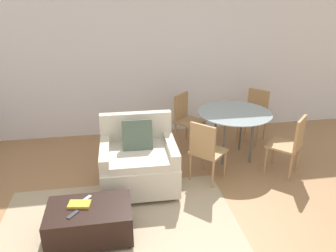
% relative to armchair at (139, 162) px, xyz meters
% --- Properties ---
extents(wall_back, '(12.00, 0.06, 2.75)m').
position_rel_armchair_xyz_m(wall_back, '(0.38, 1.88, 1.01)').
color(wall_back, white).
rests_on(wall_back, ground_plane).
extents(area_rug, '(2.74, 1.74, 0.01)m').
position_rel_armchair_xyz_m(area_rug, '(-0.31, -0.80, -0.37)').
color(area_rug, tan).
rests_on(area_rug, ground_plane).
extents(armchair, '(1.01, 0.94, 0.94)m').
position_rel_armchair_xyz_m(armchair, '(0.00, 0.00, 0.00)').
color(armchair, beige).
rests_on(armchair, ground_plane).
extents(ottoman, '(0.90, 0.56, 0.39)m').
position_rel_armchair_xyz_m(ottoman, '(-0.61, -0.95, -0.16)').
color(ottoman, black).
rests_on(ottoman, ground_plane).
extents(book_stack, '(0.25, 0.17, 0.03)m').
position_rel_armchair_xyz_m(book_stack, '(-0.71, -0.89, 0.03)').
color(book_stack, gold).
rests_on(book_stack, ottoman).
extents(tv_remote_primary, '(0.12, 0.14, 0.01)m').
position_rel_armchair_xyz_m(tv_remote_primary, '(-0.76, -1.05, 0.02)').
color(tv_remote_primary, '#333338').
rests_on(tv_remote_primary, ottoman).
extents(tv_remote_secondary, '(0.13, 0.14, 0.01)m').
position_rel_armchair_xyz_m(tv_remote_secondary, '(-0.65, -0.80, 0.02)').
color(tv_remote_secondary, '#B7B7BC').
rests_on(tv_remote_secondary, ottoman).
extents(dining_table, '(1.14, 1.14, 0.78)m').
position_rel_armchair_xyz_m(dining_table, '(1.55, 0.58, 0.32)').
color(dining_table, '#99A8AD').
rests_on(dining_table, ground_plane).
extents(dining_chair_near_left, '(0.59, 0.59, 0.90)m').
position_rel_armchair_xyz_m(dining_chair_near_left, '(0.92, -0.05, 0.15)').
color(dining_chair_near_left, tan).
rests_on(dining_chair_near_left, ground_plane).
extents(dining_chair_near_right, '(0.59, 0.59, 0.90)m').
position_rel_armchair_xyz_m(dining_chair_near_right, '(2.17, -0.05, 0.15)').
color(dining_chair_near_right, tan).
rests_on(dining_chair_near_right, ground_plane).
extents(dining_chair_far_left, '(0.59, 0.59, 0.90)m').
position_rel_armchair_xyz_m(dining_chair_far_left, '(0.92, 1.21, 0.15)').
color(dining_chair_far_left, tan).
rests_on(dining_chair_far_left, ground_plane).
extents(dining_chair_far_right, '(0.59, 0.59, 0.90)m').
position_rel_armchair_xyz_m(dining_chair_far_right, '(2.17, 1.21, 0.15)').
color(dining_chair_far_right, tan).
rests_on(dining_chair_far_right, ground_plane).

